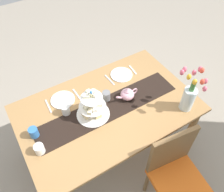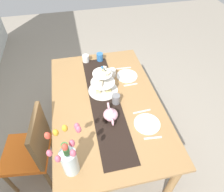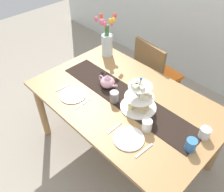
% 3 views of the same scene
% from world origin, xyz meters
% --- Properties ---
extents(ground_plane, '(8.00, 8.00, 0.00)m').
position_xyz_m(ground_plane, '(0.00, 0.00, 0.00)').
color(ground_plane, gray).
extents(dining_table, '(1.63, 1.03, 0.73)m').
position_xyz_m(dining_table, '(0.00, 0.00, 0.64)').
color(dining_table, '#A37747').
rests_on(dining_table, ground_plane).
extents(chair_left, '(0.47, 0.47, 0.91)m').
position_xyz_m(chair_left, '(-0.23, 0.74, 0.50)').
color(chair_left, brown).
rests_on(chair_left, ground_plane).
extents(table_runner, '(1.39, 0.28, 0.00)m').
position_xyz_m(table_runner, '(0.00, 0.01, 0.74)').
color(table_runner, black).
rests_on(table_runner, dining_table).
extents(tiered_cake_stand, '(0.30, 0.30, 0.30)m').
position_xyz_m(tiered_cake_stand, '(0.15, 0.00, 0.84)').
color(tiered_cake_stand, beige).
rests_on(tiered_cake_stand, table_runner).
extents(teapot, '(0.24, 0.13, 0.14)m').
position_xyz_m(teapot, '(-0.22, 0.00, 0.79)').
color(teapot, '#E5A8BC').
rests_on(teapot, table_runner).
extents(tulip_vase, '(0.20, 0.23, 0.45)m').
position_xyz_m(tulip_vase, '(-0.62, 0.37, 0.91)').
color(tulip_vase, silver).
rests_on(tulip_vase, dining_table).
extents(cream_jug, '(0.08, 0.08, 0.08)m').
position_xyz_m(cream_jug, '(0.69, 0.11, 0.78)').
color(cream_jug, white).
rests_on(cream_jug, dining_table).
extents(dinner_plate_left, '(0.23, 0.23, 0.01)m').
position_xyz_m(dinner_plate_left, '(-0.35, -0.30, 0.74)').
color(dinner_plate_left, white).
rests_on(dinner_plate_left, dining_table).
extents(fork_left, '(0.03, 0.15, 0.01)m').
position_xyz_m(fork_left, '(-0.49, -0.30, 0.74)').
color(fork_left, silver).
rests_on(fork_left, dining_table).
extents(knife_left, '(0.02, 0.17, 0.01)m').
position_xyz_m(knife_left, '(-0.20, -0.30, 0.74)').
color(knife_left, silver).
rests_on(knife_left, dining_table).
extents(dinner_plate_right, '(0.23, 0.23, 0.01)m').
position_xyz_m(dinner_plate_right, '(0.32, -0.30, 0.74)').
color(dinner_plate_right, white).
rests_on(dinner_plate_right, dining_table).
extents(fork_right, '(0.02, 0.15, 0.01)m').
position_xyz_m(fork_right, '(0.17, -0.30, 0.74)').
color(fork_right, silver).
rests_on(fork_right, dining_table).
extents(knife_right, '(0.02, 0.17, 0.01)m').
position_xyz_m(knife_right, '(0.46, -0.30, 0.74)').
color(knife_right, silver).
rests_on(knife_right, dining_table).
extents(mug_grey, '(0.08, 0.08, 0.09)m').
position_xyz_m(mug_grey, '(-0.04, -0.09, 0.79)').
color(mug_grey, slate).
rests_on(mug_grey, table_runner).
extents(mug_white_text, '(0.08, 0.08, 0.09)m').
position_xyz_m(mug_white_text, '(0.35, -0.14, 0.78)').
color(mug_white_text, white).
rests_on(mug_white_text, dining_table).
extents(mug_orange, '(0.08, 0.08, 0.09)m').
position_xyz_m(mug_orange, '(0.67, -0.06, 0.78)').
color(mug_orange, '#3370B7').
rests_on(mug_orange, dining_table).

